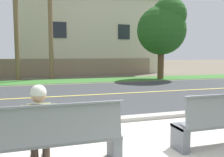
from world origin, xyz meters
TOP-DOWN VIEW (x-y plane):
  - ground_plane at (0.00, 8.00)m, footprint 140.00×140.00m
  - sidewalk_pavement at (0.00, 0.40)m, footprint 44.00×3.60m
  - curb_edge at (0.00, 2.35)m, footprint 44.00×0.30m
  - street_asphalt at (0.00, 6.50)m, footprint 52.00×8.00m
  - road_centre_line at (0.00, 6.50)m, footprint 48.00×0.14m
  - far_verge_grass at (0.00, 12.30)m, footprint 48.00×2.80m
  - bench_left at (-1.49, 0.24)m, footprint 1.92×0.48m
  - seated_person_olive at (-1.72, 0.42)m, footprint 0.52×0.68m
  - shade_tree_centre at (6.67, 11.79)m, footprint 3.43×3.43m
  - garden_wall at (1.56, 16.85)m, footprint 13.00×0.36m
  - house_across_street at (2.77, 20.05)m, footprint 13.44×6.91m

SIDE VIEW (x-z plane):
  - ground_plane at x=0.00m, z-range 0.00..0.00m
  - street_asphalt at x=0.00m, z-range 0.00..0.01m
  - sidewalk_pavement at x=0.00m, z-range 0.00..0.01m
  - far_verge_grass at x=0.00m, z-range 0.00..0.02m
  - road_centre_line at x=0.00m, z-range 0.01..0.01m
  - curb_edge at x=0.00m, z-range 0.00..0.11m
  - bench_left at x=-1.49m, z-range -0.04..0.96m
  - seated_person_olive at x=-1.72m, z-range 0.05..1.30m
  - garden_wall at x=1.56m, z-range 0.00..1.40m
  - shade_tree_centre at x=6.67m, z-range 0.84..6.50m
  - house_across_street at x=2.77m, z-range 0.05..7.47m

